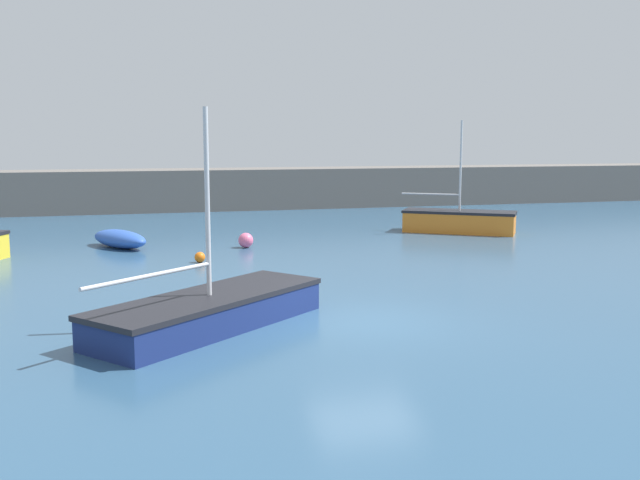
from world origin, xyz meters
TOP-DOWN VIEW (x-y plane):
  - ground_plane at (0.00, 0.00)m, footprint 120.00×120.00m
  - harbor_breakwater at (0.00, 27.53)m, footprint 66.97×3.46m
  - sailboat_twin_hulled at (9.11, 13.90)m, footprint 5.05×4.12m
  - rowboat_blue_near at (-5.68, 13.14)m, footprint 2.66×3.24m
  - sailboat_short_mast at (-3.56, 0.33)m, footprint 5.81×5.28m
  - mooring_buoy_orange at (-2.98, 8.98)m, footprint 0.37×0.37m
  - mooring_buoy_pink at (-0.93, 11.89)m, footprint 0.58×0.58m

SIDE VIEW (x-z plane):
  - ground_plane at x=0.00m, z-range -0.20..0.00m
  - mooring_buoy_orange at x=-2.98m, z-range 0.00..0.37m
  - mooring_buoy_pink at x=-0.93m, z-range 0.00..0.58m
  - rowboat_blue_near at x=-5.68m, z-range 0.00..0.70m
  - sailboat_short_mast at x=-3.56m, z-range -2.06..2.86m
  - sailboat_twin_hulled at x=9.11m, z-range -1.99..3.02m
  - harbor_breakwater at x=0.00m, z-range 0.00..2.40m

